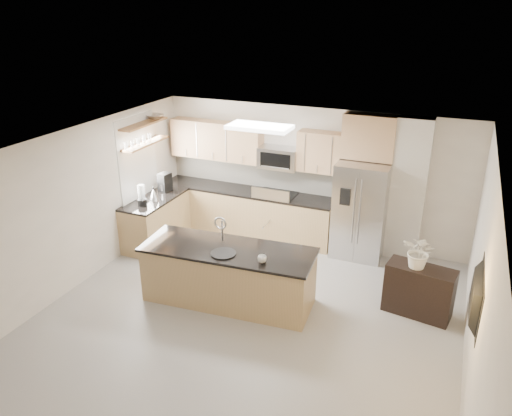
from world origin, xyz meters
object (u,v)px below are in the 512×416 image
at_px(microwave, 279,158).
at_px(range, 276,216).
at_px(island, 229,275).
at_px(flower_vase, 421,244).
at_px(credenza, 419,291).
at_px(coffee_maker, 165,183).
at_px(bowl, 155,116).
at_px(platter, 223,253).
at_px(refrigerator, 361,210).
at_px(television, 471,295).
at_px(blender, 142,196).
at_px(kettle, 154,194).
at_px(cup, 262,259).

bearing_deg(microwave, range, -90.00).
bearing_deg(island, flower_vase, 11.36).
height_order(credenza, flower_vase, flower_vase).
xyz_separation_m(coffee_maker, flower_vase, (4.94, -1.00, 0.08)).
bearing_deg(bowl, coffee_maker, -20.93).
relative_size(platter, flower_vase, 0.49).
bearing_deg(coffee_maker, refrigerator, 9.01).
bearing_deg(credenza, platter, -151.49).
bearing_deg(microwave, television, -42.75).
xyz_separation_m(refrigerator, blender, (-3.73, -1.40, 0.20)).
xyz_separation_m(flower_vase, television, (0.67, -1.48, 0.18)).
relative_size(credenza, platter, 2.56).
distance_m(kettle, coffee_maker, 0.51).
distance_m(cup, coffee_maker, 3.47).
bearing_deg(cup, credenza, 24.71).
xyz_separation_m(island, coffee_maker, (-2.22, 1.75, 0.63)).
bearing_deg(television, credenza, 21.97).
distance_m(range, microwave, 1.16).
relative_size(cup, television, 0.12).
height_order(refrigerator, kettle, refrigerator).
distance_m(cup, blender, 3.07).
xyz_separation_m(microwave, coffee_maker, (-2.09, -0.77, -0.54)).
height_order(island, platter, island).
xyz_separation_m(kettle, bowl, (-0.23, 0.56, 1.35)).
relative_size(credenza, coffee_maker, 2.70).
xyz_separation_m(microwave, television, (3.51, -3.24, -0.28)).
bearing_deg(kettle, blender, -99.25).
relative_size(microwave, credenza, 0.77).
relative_size(range, cup, 8.79).
xyz_separation_m(blender, television, (5.59, -1.67, 0.26)).
relative_size(range, flower_vase, 1.47).
relative_size(credenza, bowl, 2.38).
bearing_deg(range, microwave, 90.00).
relative_size(credenza, flower_vase, 1.27).
xyz_separation_m(range, credenza, (2.90, -1.61, -0.08)).
bearing_deg(kettle, coffee_maker, 98.00).
xyz_separation_m(platter, bowl, (-2.40, 2.00, 1.46)).
bearing_deg(island, blender, 152.41).
bearing_deg(island, refrigerator, 52.65).
bearing_deg(flower_vase, cup, -155.17).
xyz_separation_m(coffee_maker, bowl, (-0.16, 0.06, 1.29)).
bearing_deg(range, flower_vase, -29.96).
xyz_separation_m(island, blender, (-2.20, 0.95, 0.63)).
xyz_separation_m(microwave, flower_vase, (2.84, -1.76, -0.46)).
height_order(refrigerator, blender, refrigerator).
relative_size(refrigerator, platter, 4.65).
bearing_deg(blender, credenza, -1.94).
relative_size(cup, blender, 0.33).
bearing_deg(refrigerator, flower_vase, -53.40).
bearing_deg(blender, kettle, 80.75).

